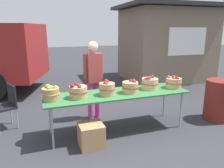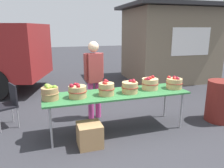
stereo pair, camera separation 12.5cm
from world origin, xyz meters
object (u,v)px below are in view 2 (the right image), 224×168
object	(u,v)px
apple_basket_red_1	(106,88)
apple_basket_red_4	(174,83)
folding_chair	(8,102)
produce_crate	(90,135)
apple_basket_red_0	(77,91)
apple_basket_red_3	(150,83)
trash_barrel	(221,101)
market_table	(117,95)
apple_basket_green_0	(50,93)
apple_basket_red_2	(130,87)
vendor_adult	(94,74)

from	to	relation	value
apple_basket_red_1	apple_basket_red_4	bearing A→B (deg)	0.76
folding_chair	produce_crate	bearing A→B (deg)	24.24
folding_chair	apple_basket_red_4	bearing A→B (deg)	51.42
apple_basket_red_1	produce_crate	xyz separation A→B (m)	(-0.40, -0.36, -0.67)
apple_basket_red_0	apple_basket_red_3	bearing A→B (deg)	3.36
apple_basket_red_0	folding_chair	world-z (taller)	apple_basket_red_0
apple_basket_red_4	produce_crate	size ratio (longest dim) A/B	0.83
produce_crate	trash_barrel	bearing A→B (deg)	3.58
apple_basket_red_3	apple_basket_red_4	distance (m)	0.50
market_table	apple_basket_red_0	size ratio (longest dim) A/B	8.28
folding_chair	produce_crate	distance (m)	1.86
apple_basket_red_0	apple_basket_red_1	distance (m)	0.52
apple_basket_green_0	apple_basket_red_2	bearing A→B (deg)	-1.82
market_table	apple_basket_red_3	xyz separation A→B (m)	(0.70, 0.04, 0.15)
apple_basket_red_2	apple_basket_red_4	xyz separation A→B (m)	(0.97, 0.03, 0.00)
market_table	apple_basket_red_2	bearing A→B (deg)	-14.79
apple_basket_red_2	produce_crate	size ratio (longest dim) A/B	0.80
apple_basket_red_4	apple_basket_red_0	bearing A→B (deg)	-179.88
apple_basket_green_0	apple_basket_red_3	size ratio (longest dim) A/B	0.90
apple_basket_red_2	produce_crate	distance (m)	1.14
apple_basket_red_1	folding_chair	xyz separation A→B (m)	(-1.76, 0.87, -0.36)
apple_basket_red_2	apple_basket_red_1	bearing A→B (deg)	179.19
apple_basket_red_4	trash_barrel	size ratio (longest dim) A/B	0.38
market_table	folding_chair	bearing A→B (deg)	157.68
produce_crate	vendor_adult	bearing A→B (deg)	72.54
market_table	apple_basket_red_1	bearing A→B (deg)	-165.95
apple_basket_red_1	folding_chair	world-z (taller)	apple_basket_red_1
produce_crate	apple_basket_red_4	bearing A→B (deg)	11.79
vendor_adult	trash_barrel	distance (m)	2.73
vendor_adult	trash_barrel	world-z (taller)	vendor_adult
folding_chair	apple_basket_red_0	bearing A→B (deg)	31.82
apple_basket_red_0	apple_basket_red_4	size ratio (longest dim) A/B	0.99
apple_basket_red_2	market_table	bearing A→B (deg)	165.21
market_table	produce_crate	size ratio (longest dim) A/B	6.83
market_table	apple_basket_red_1	size ratio (longest dim) A/B	9.00
apple_basket_red_2	apple_basket_red_4	bearing A→B (deg)	1.51
apple_basket_red_3	apple_basket_green_0	bearing A→B (deg)	-178.18
apple_basket_red_2	trash_barrel	bearing A→B (deg)	-5.05
produce_crate	market_table	bearing A→B (deg)	33.79
apple_basket_red_0	trash_barrel	size ratio (longest dim) A/B	0.38
apple_basket_red_4	trash_barrel	bearing A→B (deg)	-11.08
apple_basket_red_0	apple_basket_red_4	xyz separation A→B (m)	(1.94, 0.00, -0.00)
apple_basket_red_1	vendor_adult	distance (m)	0.79
produce_crate	apple_basket_red_2	bearing A→B (deg)	22.48
apple_basket_red_3	apple_basket_red_1	bearing A→B (deg)	-173.85
apple_basket_red_3	apple_basket_red_4	size ratio (longest dim) A/B	1.02
apple_basket_red_0	apple_basket_red_1	world-z (taller)	apple_basket_red_1
apple_basket_green_0	apple_basket_red_4	distance (m)	2.40
apple_basket_red_1	apple_basket_green_0	bearing A→B (deg)	177.71
apple_basket_red_3	market_table	bearing A→B (deg)	-176.41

